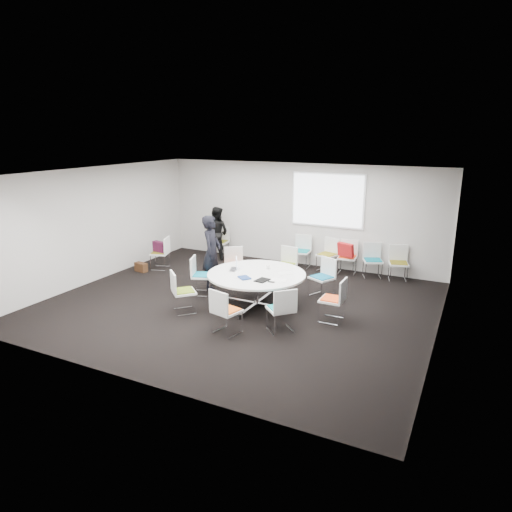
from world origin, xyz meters
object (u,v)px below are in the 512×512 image
at_px(chair_ring_c, 285,272).
at_px(cup, 268,267).
at_px(chair_ring_b, 322,285).
at_px(chair_back_e, 398,270).
at_px(chair_ring_e, 202,283).
at_px(chair_back_a, 301,258).
at_px(person_back, 217,233).
at_px(chair_back_d, 372,267).
at_px(maroon_bag, 159,247).
at_px(chair_ring_g, 226,320).
at_px(person_main, 212,252).
at_px(brown_bag, 141,267).
at_px(chair_spare_left, 161,259).
at_px(conference_table, 256,283).
at_px(chair_ring_a, 332,308).
at_px(chair_ring_h, 281,318).
at_px(chair_person_back, 220,248).
at_px(chair_back_c, 347,264).
at_px(chair_ring_f, 184,300).
at_px(chair_back_b, 327,261).
at_px(chair_ring_d, 235,272).
at_px(laptop, 235,269).

distance_m(chair_ring_c, cup, 1.42).
distance_m(chair_ring_b, chair_back_e, 2.36).
distance_m(chair_ring_e, chair_back_a, 3.27).
relative_size(chair_back_a, person_back, 0.58).
distance_m(chair_back_a, person_back, 2.61).
height_order(chair_ring_e, person_back, person_back).
height_order(chair_back_d, maroon_bag, chair_back_d).
height_order(chair_ring_g, person_main, person_main).
xyz_separation_m(person_main, brown_bag, (-2.37, 0.23, -0.75)).
relative_size(chair_spare_left, person_main, 0.50).
relative_size(chair_ring_e, chair_spare_left, 1.00).
xyz_separation_m(chair_ring_e, chair_back_a, (1.27, 3.01, 0.00)).
height_order(conference_table, brown_bag, conference_table).
xyz_separation_m(chair_ring_a, person_main, (-3.18, 0.69, 0.60)).
distance_m(chair_ring_h, chair_person_back, 5.49).
bearing_deg(chair_back_c, conference_table, 66.20).
bearing_deg(chair_ring_c, chair_back_d, -136.39).
height_order(chair_ring_f, chair_back_d, same).
bearing_deg(chair_ring_f, chair_ring_b, 86.17).
bearing_deg(chair_back_a, chair_ring_h, 101.20).
xyz_separation_m(chair_ring_b, chair_back_c, (0.05, 1.93, 0.00)).
height_order(maroon_bag, brown_bag, maroon_bag).
xyz_separation_m(chair_back_b, chair_person_back, (-3.31, -0.01, 0.00)).
height_order(chair_ring_c, person_main, person_main).
distance_m(chair_ring_b, chair_ring_c, 1.25).
xyz_separation_m(chair_ring_a, person_back, (-4.42, 2.98, 0.49)).
bearing_deg(chair_ring_c, chair_back_c, -123.28).
xyz_separation_m(chair_ring_d, chair_back_b, (1.73, 1.97, 0.00)).
bearing_deg(chair_back_e, chair_ring_f, 32.37).
xyz_separation_m(chair_person_back, cup, (2.81, -2.69, 0.50)).
distance_m(conference_table, chair_ring_d, 1.61).
distance_m(chair_ring_a, person_back, 5.35).
distance_m(chair_back_d, chair_back_e, 0.63).
bearing_deg(brown_bag, chair_back_d, 21.52).
bearing_deg(chair_back_c, chair_ring_e, 45.66).
height_order(chair_back_d, person_back, person_back).
relative_size(conference_table, chair_back_b, 2.36).
xyz_separation_m(conference_table, chair_back_e, (2.42, 3.10, -0.25)).
bearing_deg(brown_bag, maroon_bag, 53.95).
distance_m(chair_ring_c, person_main, 1.90).
height_order(chair_ring_d, chair_ring_f, same).
distance_m(person_main, cup, 1.58).
distance_m(chair_back_e, chair_spare_left, 6.21).
height_order(chair_back_a, chair_spare_left, same).
height_order(chair_ring_g, person_back, person_back).
distance_m(chair_ring_d, chair_ring_g, 2.90).
height_order(chair_ring_e, chair_back_a, same).
distance_m(chair_ring_g, cup, 1.95).
relative_size(chair_ring_g, laptop, 2.86).
xyz_separation_m(chair_ring_f, chair_ring_g, (1.31, -0.51, 0.00)).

